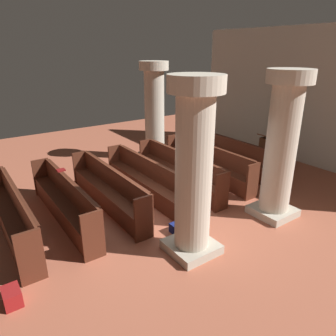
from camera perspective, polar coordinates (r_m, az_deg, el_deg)
The scene contains 16 objects.
ground_plane at distance 7.85m, azimuth -0.85°, elevation -7.85°, with size 19.20×19.20×0.00m, color #AD5B42.
back_wall at distance 11.56m, azimuth 25.35°, elevation 11.39°, with size 10.00×0.16×4.50m, color beige.
pew_row_0 at distance 10.40m, azimuth 11.77°, elevation 2.32°, with size 3.61×0.46×1.00m.
pew_row_1 at distance 9.66m, azimuth 7.24°, elevation 1.14°, with size 3.61×0.46×1.00m.
pew_row_2 at distance 8.99m, azimuth 1.99°, elevation -0.23°, with size 3.61×0.47×1.00m.
pew_row_3 at distance 8.41m, azimuth -4.04°, elevation -1.80°, with size 3.61×0.46×1.00m.
pew_row_4 at distance 7.95m, azimuth -10.87°, elevation -3.55°, with size 3.61×0.46×1.00m.
pew_row_5 at distance 7.62m, azimuth -18.45°, elevation -5.42°, with size 3.61×0.47×1.00m.
pew_row_6 at distance 7.44m, azimuth -26.61°, elevation -7.32°, with size 3.61×0.46×1.00m.
pillar_aisle_side at distance 7.46m, azimuth 19.94°, elevation 4.03°, with size 1.00×1.00×3.39m.
pillar_far_side at distance 11.18m, azimuth -2.49°, elevation 10.56°, with size 1.00×1.00×3.39m.
pillar_aisle_rear at distance 5.65m, azimuth 4.71°, elevation 0.01°, with size 0.98×0.98×3.39m.
lectern at distance 11.26m, azimuth 17.05°, elevation 2.82°, with size 0.48×0.45×1.08m.
hymn_book at distance 8.02m, azimuth -18.94°, elevation -0.36°, with size 0.16×0.19×0.04m, color maroon.
kneeler_box_navy at distance 6.92m, azimuth 2.18°, elevation -11.13°, with size 0.42×0.30×0.21m, color navy.
kneeler_box_red at distance 5.85m, azimuth -26.53°, elevation -20.22°, with size 0.37×0.26×0.27m, color maroon.
Camera 1 is at (5.68, -3.87, 3.78)m, focal length 33.48 mm.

